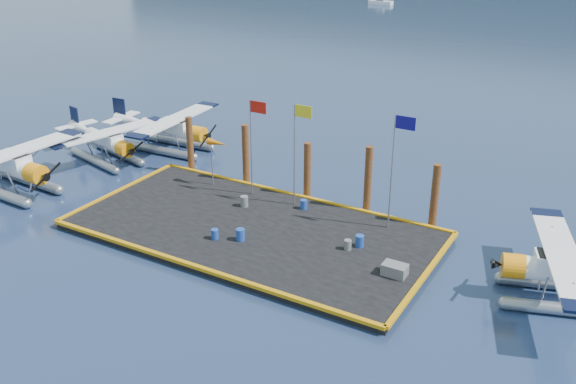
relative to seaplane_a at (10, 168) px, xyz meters
name	(u,v)px	position (x,y,z in m)	size (l,w,h in m)	color
ground	(253,234)	(16.45, 2.79, -1.59)	(4000.00, 4000.00, 0.00)	navy
dock	(253,230)	(16.45, 2.79, -1.39)	(20.00, 10.00, 0.40)	black
dock_bumpers	(252,226)	(16.45, 2.79, -1.10)	(20.25, 10.25, 0.18)	#C9870B
seaplane_a	(10,168)	(0.00, 0.00, 0.00)	(9.33, 10.28, 3.66)	gray
seaplane_b	(108,144)	(1.49, 6.97, -0.22)	(8.19, 8.85, 3.14)	gray
seaplane_c	(171,132)	(3.91, 11.05, -0.11)	(8.69, 9.58, 3.40)	gray
seaplane_d	(567,274)	(32.49, 4.31, -0.12)	(8.81, 9.40, 3.37)	gray
drum_0	(244,201)	(14.53, 4.86, -0.87)	(0.46, 0.46, 0.64)	slate
drum_1	(240,235)	(16.72, 1.21, -0.86)	(0.47, 0.47, 0.66)	#1C3F9B
drum_2	(348,245)	(22.10, 3.17, -0.92)	(0.39, 0.39, 0.55)	slate
drum_3	(215,234)	(15.45, 0.64, -0.91)	(0.40, 0.40, 0.56)	#1C3F9B
drum_4	(360,241)	(22.50, 3.77, -0.87)	(0.46, 0.46, 0.65)	#1C3F9B
drum_5	(304,204)	(17.75, 6.33, -0.91)	(0.41, 0.41, 0.57)	#1C3F9B
crate	(395,270)	(25.15, 2.01, -0.90)	(1.18, 0.78, 0.59)	slate
flagpole_red	(254,133)	(14.15, 6.59, 2.80)	(1.14, 0.08, 6.00)	gray
flagpole_yellow	(298,140)	(17.15, 6.59, 2.92)	(1.14, 0.08, 6.20)	gray
flagpole_blue	(396,156)	(23.14, 6.59, 3.09)	(1.14, 0.08, 6.50)	gray
windsock	(217,144)	(11.42, 6.59, 1.64)	(1.40, 0.44, 3.12)	gray
piling_0	(190,146)	(7.95, 8.19, 0.41)	(0.44, 0.44, 4.00)	#492114
piling_1	(246,156)	(12.45, 8.19, 0.51)	(0.44, 0.44, 4.20)	#492114
piling_2	(307,172)	(16.95, 8.19, 0.31)	(0.44, 0.44, 3.80)	#492114
piling_3	(368,182)	(20.95, 8.19, 0.56)	(0.44, 0.44, 4.30)	#492114
piling_4	(435,198)	(24.95, 8.19, 0.41)	(0.44, 0.44, 4.00)	#492114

